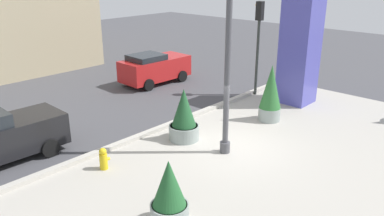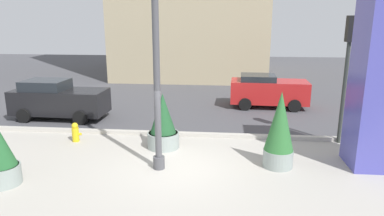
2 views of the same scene
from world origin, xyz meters
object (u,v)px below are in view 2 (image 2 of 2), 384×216
object	(u,v)px
lamp_post	(156,60)
fire_hydrant	(75,132)
traffic_light_corner	(347,59)
car_intersection	(58,100)
potted_plant_curbside	(163,124)
potted_plant_near_right	(0,157)
car_far_lane	(268,91)
potted_plant_by_pillar	(280,131)
art_pillar_blue	(380,86)

from	to	relation	value
lamp_post	fire_hydrant	world-z (taller)	lamp_post
traffic_light_corner	car_intersection	distance (m)	12.47
potted_plant_curbside	car_intersection	size ratio (longest dim) A/B	0.46
lamp_post	traffic_light_corner	xyz separation A→B (m)	(6.32, 2.99, -0.25)
potted_plant_curbside	traffic_light_corner	distance (m)	6.98
potted_plant_near_right	car_far_lane	distance (m)	12.97
lamp_post	car_far_lane	distance (m)	9.70
potted_plant_near_right	lamp_post	bearing A→B (deg)	19.67
car_intersection	potted_plant_by_pillar	bearing A→B (deg)	-26.19
art_pillar_blue	fire_hydrant	world-z (taller)	art_pillar_blue
art_pillar_blue	potted_plant_curbside	world-z (taller)	art_pillar_blue
potted_plant_curbside	potted_plant_near_right	distance (m)	5.20
lamp_post	potted_plant_curbside	bearing A→B (deg)	95.88
potted_plant_curbside	car_far_lane	world-z (taller)	potted_plant_curbside
art_pillar_blue	car_far_lane	bearing A→B (deg)	108.17
fire_hydrant	car_intersection	size ratio (longest dim) A/B	0.17
lamp_post	car_far_lane	xyz separation A→B (m)	(4.23, 8.36, -2.51)
potted_plant_curbside	fire_hydrant	size ratio (longest dim) A/B	2.69
lamp_post	traffic_light_corner	size ratio (longest dim) A/B	1.49
potted_plant_by_pillar	potted_plant_near_right	size ratio (longest dim) A/B	1.34
lamp_post	traffic_light_corner	distance (m)	6.99
lamp_post	car_intersection	bearing A→B (deg)	138.02
car_intersection	potted_plant_curbside	bearing A→B (deg)	-31.02
lamp_post	potted_plant_by_pillar	size ratio (longest dim) A/B	2.86
art_pillar_blue	potted_plant_by_pillar	distance (m)	3.29
potted_plant_near_right	car_far_lane	world-z (taller)	potted_plant_near_right
potted_plant_near_right	traffic_light_corner	xyz separation A→B (m)	(10.51, 4.48, 2.31)
car_far_lane	car_intersection	bearing A→B (deg)	-162.28
fire_hydrant	car_intersection	xyz separation A→B (m)	(-2.11, 3.04, 0.54)
potted_plant_near_right	fire_hydrant	bearing A→B (deg)	81.36
art_pillar_blue	car_far_lane	world-z (taller)	art_pillar_blue
traffic_light_corner	potted_plant_near_right	bearing A→B (deg)	-156.89
potted_plant_near_right	fire_hydrant	distance (m)	3.71
art_pillar_blue	potted_plant_near_right	size ratio (longest dim) A/B	2.85
lamp_post	art_pillar_blue	size ratio (longest dim) A/B	1.35
potted_plant_curbside	art_pillar_blue	bearing A→B (deg)	-7.69
car_intersection	traffic_light_corner	bearing A→B (deg)	-10.27
potted_plant_near_right	potted_plant_by_pillar	bearing A→B (deg)	14.30
potted_plant_near_right	traffic_light_corner	bearing A→B (deg)	23.11
art_pillar_blue	car_intersection	distance (m)	13.25
potted_plant_curbside	traffic_light_corner	xyz separation A→B (m)	(6.51, 1.16, 2.25)
art_pillar_blue	car_intersection	bearing A→B (deg)	161.04
lamp_post	traffic_light_corner	world-z (taller)	lamp_post
lamp_post	potted_plant_by_pillar	xyz separation A→B (m)	(3.72, 0.52, -2.20)
potted_plant_by_pillar	fire_hydrant	bearing A→B (deg)	167.58
art_pillar_blue	potted_plant_by_pillar	size ratio (longest dim) A/B	2.12
art_pillar_blue	car_intersection	world-z (taller)	art_pillar_blue
car_far_lane	car_intersection	xyz separation A→B (m)	(-9.98, -3.19, 0.02)
potted_plant_near_right	car_intersection	distance (m)	6.85
lamp_post	potted_plant_near_right	world-z (taller)	lamp_post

